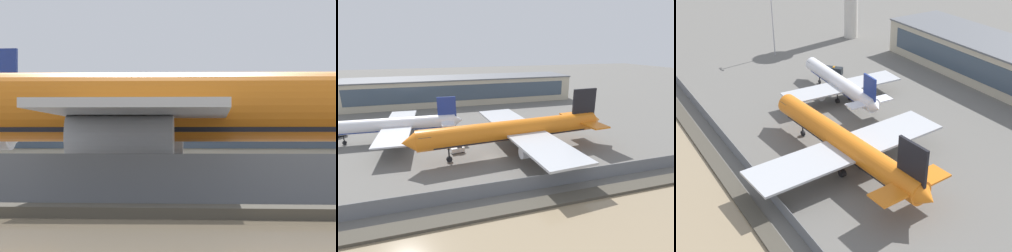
{
  "view_description": "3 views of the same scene",
  "coord_description": "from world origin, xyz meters",
  "views": [
    {
      "loc": [
        17.02,
        -63.35,
        3.23
      ],
      "look_at": [
        9.0,
        3.89,
        4.45
      ],
      "focal_mm": 105.0,
      "sensor_mm": 36.0,
      "label": 1
    },
    {
      "loc": [
        -12.91,
        -54.18,
        25.01
      ],
      "look_at": [
        7.45,
        12.63,
        3.12
      ],
      "focal_mm": 28.0,
      "sensor_mm": 36.0,
      "label": 2
    },
    {
      "loc": [
        74.92,
        -41.67,
        52.04
      ],
      "look_at": [
        -2.1,
        6.81,
        3.98
      ],
      "focal_mm": 50.0,
      "sensor_mm": 36.0,
      "label": 3
    }
  ],
  "objects": [
    {
      "name": "ground_plane",
      "position": [
        0.0,
        0.0,
        0.0
      ],
      "size": [
        500.0,
        500.0,
        0.0
      ],
      "primitive_type": "plane",
      "color": "#66635E"
    },
    {
      "name": "shoreline_seawall",
      "position": [
        0.0,
        -20.5,
        0.25
      ],
      "size": [
        320.0,
        3.0,
        0.5
      ],
      "color": "#474238",
      "rests_on": "ground"
    },
    {
      "name": "perimeter_fence",
      "position": [
        0.0,
        -16.0,
        1.37
      ],
      "size": [
        280.0,
        0.1,
        2.74
      ],
      "color": "slate",
      "rests_on": "ground"
    },
    {
      "name": "cargo_jet_orange",
      "position": [
        6.76,
        1.5,
        5.49
      ],
      "size": [
        50.03,
        43.1,
        14.38
      ],
      "color": "orange",
      "rests_on": "ground"
    },
    {
      "name": "passenger_jet_white",
      "position": [
        -22.28,
        18.38,
        4.35
      ],
      "size": [
        38.08,
        32.5,
        11.39
      ],
      "color": "white",
      "rests_on": "ground"
    },
    {
      "name": "baggage_tug",
      "position": [
        -7.02,
        5.16,
        0.81
      ],
      "size": [
        3.43,
        2.13,
        1.8
      ],
      "color": "white",
      "rests_on": "ground"
    },
    {
      "name": "ops_van",
      "position": [
        -38.43,
        25.91,
        1.28
      ],
      "size": [
        5.33,
        4.95,
        2.48
      ],
      "color": "#1E2328",
      "rests_on": "ground"
    },
    {
      "name": "apron_light_mast_apron_west",
      "position": [
        -63.6,
        18.24,
        11.89
      ],
      "size": [
        3.2,
        0.4,
        21.21
      ],
      "color": "#A8A8AD",
      "rests_on": "ground"
    }
  ]
}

